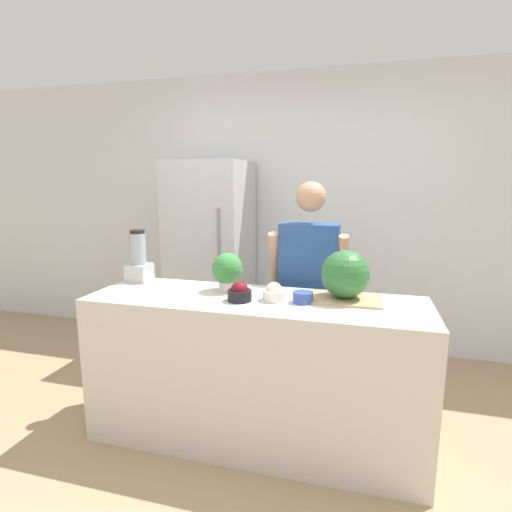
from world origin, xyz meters
name	(u,v)px	position (x,y,z in m)	size (l,w,h in m)	color
ground_plane	(240,470)	(0.00, 0.00, 0.00)	(14.00, 14.00, 0.00)	tan
wall_back	(300,213)	(0.00, 1.94, 1.30)	(8.00, 0.06, 2.60)	silver
counter_island	(255,370)	(0.00, 0.31, 0.46)	(2.01, 0.61, 0.91)	beige
refrigerator	(211,258)	(-0.76, 1.55, 0.89)	(0.68, 0.72, 1.78)	#B7B7BC
person	(308,292)	(0.25, 0.87, 0.82)	(0.55, 0.26, 1.60)	gray
cutting_board	(344,299)	(0.51, 0.41, 0.92)	(0.43, 0.28, 0.01)	tan
watermelon	(345,274)	(0.51, 0.42, 1.07)	(0.28, 0.28, 0.28)	#2D6B33
bowl_cherries	(240,293)	(-0.07, 0.24, 0.96)	(0.14, 0.14, 0.12)	black
bowl_cream	(274,293)	(0.12, 0.29, 0.96)	(0.13, 0.13, 0.11)	white
bowl_small_blue	(303,297)	(0.29, 0.30, 0.94)	(0.12, 0.12, 0.06)	#334C9E
blender	(139,260)	(-0.88, 0.50, 1.06)	(0.15, 0.15, 0.36)	#B7B7BC
potted_plant	(227,270)	(-0.21, 0.43, 1.05)	(0.20, 0.20, 0.24)	beige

